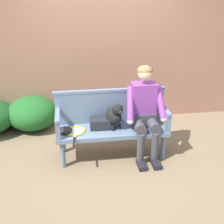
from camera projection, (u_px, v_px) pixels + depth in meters
name	position (u px, v px, depth m)	size (l,w,h in m)	color
ground_plane	(112.00, 155.00, 4.41)	(40.00, 40.00, 0.00)	#7A664C
brick_garden_fence	(100.00, 54.00, 5.20)	(8.00, 0.30, 2.32)	#936651
hedge_bush_far_right	(32.00, 113.00, 5.09)	(0.85, 0.81, 0.56)	#1E5B23
garden_bench	(112.00, 132.00, 4.26)	(1.56, 0.51, 0.44)	slate
bench_backrest	(110.00, 105.00, 4.33)	(1.60, 0.06, 0.50)	slate
bench_armrest_left_end	(58.00, 121.00, 3.97)	(0.06, 0.51, 0.28)	slate
bench_armrest_right_end	(166.00, 115.00, 4.16)	(0.06, 0.51, 0.28)	slate
person_seated	(145.00, 109.00, 4.17)	(0.56, 0.65, 1.31)	black
dog_on_bench	(115.00, 115.00, 4.15)	(0.27, 0.39, 0.40)	black
tennis_racket	(75.00, 132.00, 4.11)	(0.31, 0.57, 0.03)	yellow
baseball_glove	(64.00, 130.00, 4.08)	(0.22, 0.17, 0.09)	black
sports_bag	(100.00, 123.00, 4.21)	(0.28, 0.20, 0.14)	#232328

